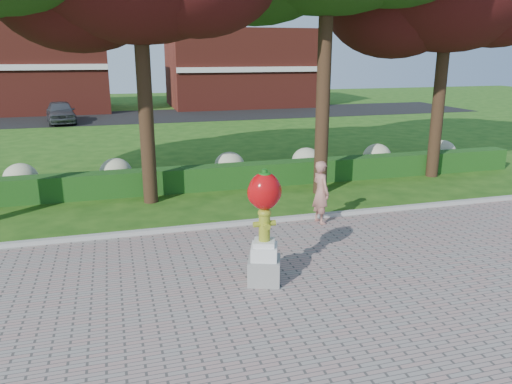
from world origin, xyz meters
TOP-DOWN VIEW (x-y plane):
  - ground at (0.00, 0.00)m, footprint 100.00×100.00m
  - curb at (0.00, 3.00)m, footprint 40.00×0.18m
  - lawn_hedge at (0.00, 7.00)m, footprint 24.00×0.70m
  - hydrangea_row at (0.57, 8.00)m, footprint 20.10×1.10m
  - street at (0.00, 28.00)m, footprint 50.00×8.00m
  - building_left at (-10.00, 34.00)m, footprint 14.00×8.00m
  - building_right at (8.00, 34.00)m, footprint 12.00×8.00m
  - hydrant_sculpture at (-0.26, -0.48)m, footprint 0.81×0.81m
  - woman at (2.26, 2.60)m, footprint 0.50×0.68m
  - parked_car at (-6.21, 25.90)m, footprint 2.31×4.46m

SIDE VIEW (x-z plane):
  - ground at x=0.00m, z-range 0.00..0.00m
  - street at x=0.00m, z-range 0.00..0.02m
  - curb at x=0.00m, z-range 0.00..0.15m
  - lawn_hedge at x=0.00m, z-range 0.00..0.80m
  - hydrangea_row at x=0.57m, z-range 0.06..1.04m
  - parked_car at x=-6.21m, z-range 0.02..1.47m
  - woman at x=2.26m, z-range 0.04..1.76m
  - hydrant_sculpture at x=-0.26m, z-range 0.11..2.45m
  - building_right at x=8.00m, z-range 0.00..6.40m
  - building_left at x=-10.00m, z-range 0.00..7.00m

